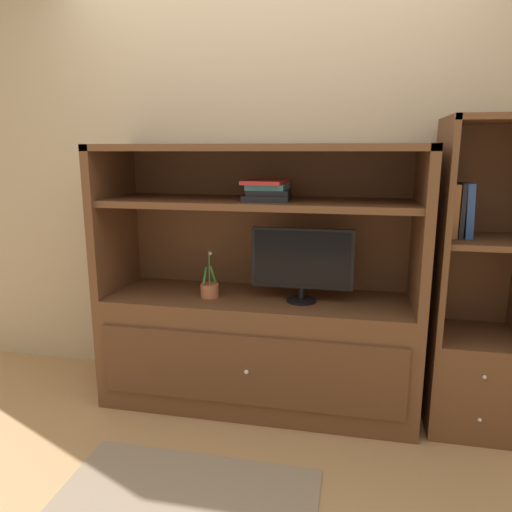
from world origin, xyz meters
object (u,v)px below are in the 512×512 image
bookshelf_tall (475,331)px  tv_monitor (302,262)px  potted_plant (210,289)px  magazine_stack (268,191)px  media_console (258,324)px  upright_book_row (462,211)px

bookshelf_tall → tv_monitor: bearing=-176.8°
potted_plant → bookshelf_tall: bookshelf_tall is taller
potted_plant → magazine_stack: size_ratio=0.83×
media_console → upright_book_row: 1.26m
bookshelf_tall → upright_book_row: bookshelf_tall is taller
media_console → potted_plant: media_console is taller
tv_monitor → bookshelf_tall: size_ratio=0.34×
upright_book_row → magazine_stack: bearing=-180.0°
tv_monitor → potted_plant: (-0.52, -0.02, -0.18)m
potted_plant → bookshelf_tall: 1.46m
potted_plant → media_console: bearing=13.2°
magazine_stack → bookshelf_tall: (1.13, 0.01, -0.73)m
tv_monitor → bookshelf_tall: bearing=3.2°
potted_plant → tv_monitor: bearing=1.9°
media_console → potted_plant: size_ratio=6.69×
tv_monitor → potted_plant: 0.56m
tv_monitor → upright_book_row: bearing=2.9°
magazine_stack → upright_book_row: size_ratio=1.16×
bookshelf_tall → media_console: bearing=-179.7°
media_console → magazine_stack: size_ratio=5.53×
tv_monitor → upright_book_row: upright_book_row is taller
media_console → tv_monitor: 0.47m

